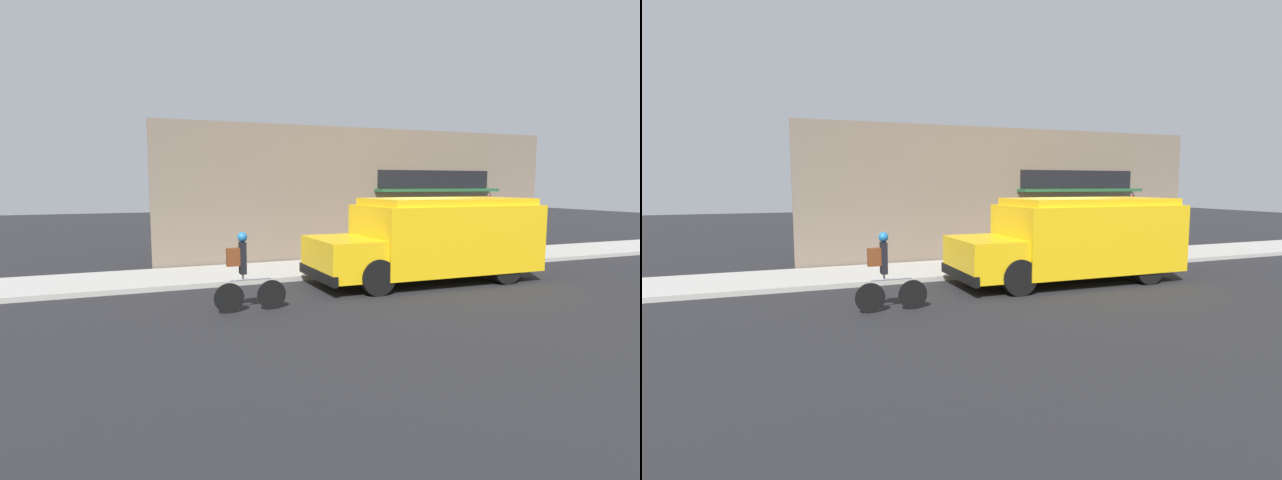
% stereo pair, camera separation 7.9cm
% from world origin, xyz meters
% --- Properties ---
extents(ground_plane, '(70.00, 70.00, 0.00)m').
position_xyz_m(ground_plane, '(0.00, 0.00, 0.00)').
color(ground_plane, '#232326').
extents(sidewalk, '(28.00, 2.71, 0.13)m').
position_xyz_m(sidewalk, '(0.00, 1.36, 0.06)').
color(sidewalk, '#ADAAA3').
rests_on(sidewalk, ground_plane).
extents(storefront, '(14.31, 0.76, 4.42)m').
position_xyz_m(storefront, '(0.09, 2.84, 2.22)').
color(storefront, '#756656').
rests_on(storefront, ground_plane).
extents(school_bus, '(6.04, 2.87, 2.20)m').
position_xyz_m(school_bus, '(-0.32, -1.28, 1.15)').
color(school_bus, yellow).
rests_on(school_bus, ground_plane).
extents(cyclist, '(1.49, 0.20, 1.62)m').
position_xyz_m(cyclist, '(-5.68, -2.58, 0.80)').
color(cyclist, black).
rests_on(cyclist, ground_plane).
extents(stop_sign_post, '(0.45, 0.45, 2.13)m').
position_xyz_m(stop_sign_post, '(3.10, 0.61, 1.56)').
color(stop_sign_post, slate).
rests_on(stop_sign_post, sidewalk).
extents(trash_bin, '(0.47, 0.47, 0.97)m').
position_xyz_m(trash_bin, '(0.53, 1.44, 0.61)').
color(trash_bin, '#38383D').
rests_on(trash_bin, sidewalk).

